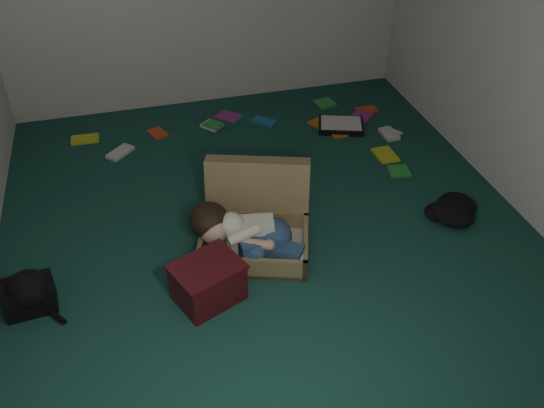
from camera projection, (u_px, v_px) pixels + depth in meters
name	position (u px, v px, depth m)	size (l,w,h in m)	color
floor	(267.00, 229.00, 4.45)	(4.50, 4.50, 0.00)	#174239
wall_front	(437.00, 345.00, 1.93)	(4.50, 4.50, 0.00)	silver
wall_right	(538.00, 40.00, 4.08)	(4.50, 4.50, 0.00)	silver
suitcase	(256.00, 221.00, 4.25)	(0.98, 0.97, 0.57)	olive
person	(246.00, 234.00, 4.07)	(0.77, 0.59, 0.35)	silver
maroon_bin	(208.00, 282.00, 3.78)	(0.53, 0.48, 0.30)	#400D13
backpack	(29.00, 295.00, 3.73)	(0.39, 0.31, 0.24)	black
clothing_pile	(456.00, 210.00, 4.53)	(0.42, 0.34, 0.13)	black
paper_tray	(341.00, 125.00, 5.66)	(0.52, 0.45, 0.06)	black
book_scatter	(283.00, 130.00, 5.63)	(3.06, 1.62, 0.02)	#CCD024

